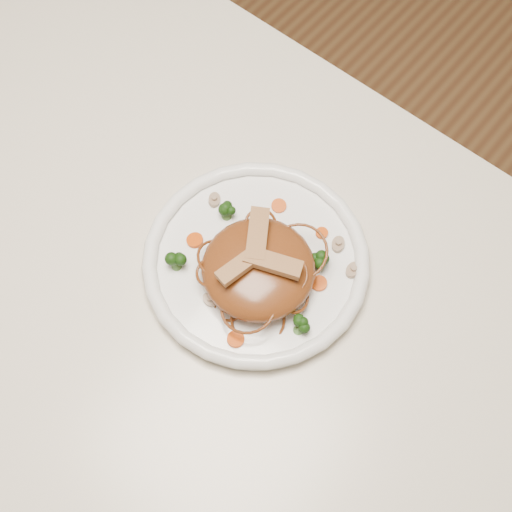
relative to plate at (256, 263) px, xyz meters
The scene contains 20 objects.
ground 0.76m from the plate, 145.19° to the right, with size 4.00×4.00×0.00m, color brown.
table 0.14m from the plate, 145.19° to the right, with size 1.20×0.80×0.75m.
plate is the anchor object (origin of this frame).
noodle_mound 0.04m from the plate, 42.97° to the right, with size 0.15×0.15×0.05m, color brown.
chicken_a 0.08m from the plate, 16.03° to the right, with size 0.07×0.02×0.01m, color tan.
chicken_b 0.07m from the plate, 117.39° to the left, with size 0.08×0.02×0.01m, color tan.
chicken_c 0.08m from the plate, 78.94° to the right, with size 0.07×0.02×0.01m, color tan.
broccoli_0 0.09m from the plate, 35.71° to the left, with size 0.03×0.03×0.03m, color #1B3D0C, non-canonical shape.
broccoli_1 0.08m from the plate, 160.85° to the left, with size 0.03×0.03×0.03m, color #1B3D0C, non-canonical shape.
broccoli_2 0.11m from the plate, 135.49° to the right, with size 0.03×0.03×0.03m, color #1B3D0C, non-canonical shape.
broccoli_3 0.11m from the plate, 21.36° to the right, with size 0.02×0.02×0.03m, color #1B3D0C, non-canonical shape.
carrot_0 0.10m from the plate, 63.96° to the left, with size 0.02×0.02×0.01m, color #C74F07.
carrot_1 0.09m from the plate, 159.64° to the right, with size 0.02×0.02×0.01m, color #C74F07.
carrot_2 0.09m from the plate, 17.32° to the left, with size 0.02×0.02×0.01m, color #C74F07.
carrot_3 0.09m from the plate, 108.86° to the left, with size 0.02×0.02×0.01m, color #C74F07.
carrot_4 0.11m from the plate, 63.26° to the right, with size 0.02×0.02×0.01m, color #C74F07.
mushroom_0 0.08m from the plate, 96.11° to the right, with size 0.02×0.02×0.01m, color tan.
mushroom_1 0.13m from the plate, 33.11° to the left, with size 0.03×0.03×0.01m, color tan.
mushroom_2 0.11m from the plate, 162.05° to the left, with size 0.02×0.02×0.01m, color tan.
mushroom_3 0.11m from the plate, 51.39° to the left, with size 0.02×0.02×0.01m, color tan.
Camera 1 is at (0.33, -0.24, 1.59)m, focal length 48.04 mm.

